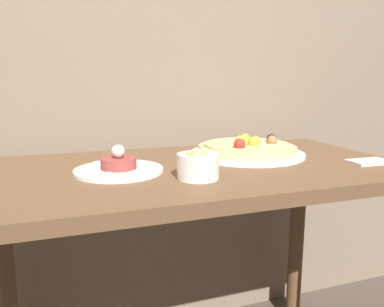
{
  "coord_description": "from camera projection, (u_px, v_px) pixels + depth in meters",
  "views": [
    {
      "loc": [
        -0.35,
        -0.67,
        1.04
      ],
      "look_at": [
        -0.01,
        0.3,
        0.83
      ],
      "focal_mm": 35.0,
      "sensor_mm": 36.0,
      "label": 1
    }
  ],
  "objects": [
    {
      "name": "tartare_plate",
      "position": [
        119.0,
        167.0,
        1.0
      ],
      "size": [
        0.24,
        0.24,
        0.07
      ],
      "color": "white",
      "rests_on": "dining_table"
    },
    {
      "name": "dining_table",
      "position": [
        193.0,
        209.0,
        1.1
      ],
      "size": [
        1.23,
        0.64,
        0.79
      ],
      "color": "brown",
      "rests_on": "ground_plane"
    },
    {
      "name": "pizza_plate",
      "position": [
        247.0,
        149.0,
        1.23
      ],
      "size": [
        0.37,
        0.37,
        0.07
      ],
      "color": "white",
      "rests_on": "dining_table"
    },
    {
      "name": "back_wall",
      "position": [
        154.0,
        9.0,
        1.39
      ],
      "size": [
        8.0,
        0.05,
        2.6
      ],
      "color": "#84705B",
      "rests_on": "ground_plane"
    },
    {
      "name": "small_bowl",
      "position": [
        198.0,
        164.0,
        0.93
      ],
      "size": [
        0.11,
        0.11,
        0.08
      ],
      "color": "white",
      "rests_on": "dining_table"
    },
    {
      "name": "napkin",
      "position": [
        369.0,
        162.0,
        1.11
      ],
      "size": [
        0.13,
        0.08,
        0.01
      ],
      "color": "white",
      "rests_on": "dining_table"
    }
  ]
}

